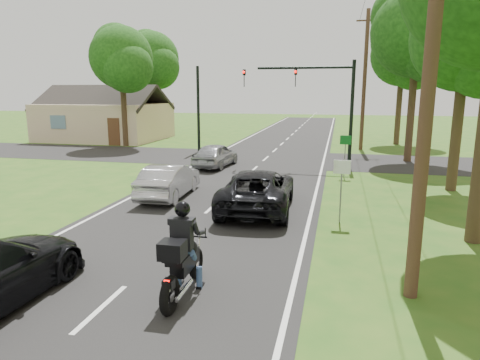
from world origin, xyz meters
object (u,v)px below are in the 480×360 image
motorcycle_rider (182,259)px  utility_pole_near (432,50)px  sign_green (345,146)px  utility_pole_far (365,80)px  sign_white (342,176)px  dark_suv (258,190)px  silver_sedan (169,181)px  silver_suv (216,155)px  traffic_signal (319,94)px

motorcycle_rider → utility_pole_near: bearing=12.0°
utility_pole_near → sign_green: bearing=95.7°
utility_pole_far → utility_pole_near: bearing=-90.0°
utility_pole_near → sign_white: 6.26m
dark_suv → utility_pole_near: 8.65m
silver_sedan → silver_suv: (-0.14, 7.35, 0.00)m
silver_suv → utility_pole_far: bearing=-126.2°
silver_suv → traffic_signal: bearing=-158.5°
sign_green → silver_suv: bearing=169.3°
utility_pole_near → silver_sedan: bearing=140.1°
dark_suv → silver_suv: bearing=-67.8°
sign_white → sign_green: bearing=88.6°
traffic_signal → silver_sedan: bearing=-121.5°
utility_pole_near → silver_suv: bearing=120.7°
silver_suv → sign_white: sign_white is taller
silver_sedan → sign_white: 7.22m
utility_pole_far → silver_suv: bearing=-131.4°
utility_pole_far → motorcycle_rider: bearing=-100.8°
utility_pole_far → sign_white: bearing=-94.5°
traffic_signal → sign_white: bearing=-83.0°
utility_pole_near → utility_pole_far: bearing=90.0°
dark_suv → sign_white: bearing=157.5°
silver_suv → utility_pole_near: utility_pole_near is taller
sign_white → utility_pole_far: bearing=85.5°
utility_pole_near → sign_green: (-1.30, 12.98, -3.49)m
silver_sedan → silver_suv: 7.35m
utility_pole_near → sign_white: bearing=106.8°
motorcycle_rider → dark_suv: size_ratio=0.46×
sign_white → motorcycle_rider: bearing=-118.4°
silver_suv → utility_pole_near: (8.52, -14.35, 4.38)m
utility_pole_near → sign_white: size_ratio=4.71×
motorcycle_rider → dark_suv: motorcycle_rider is taller
motorcycle_rider → dark_suv: (0.30, 7.08, -0.07)m
silver_sedan → utility_pole_far: utility_pole_far is taller
traffic_signal → utility_pole_far: 8.55m
silver_suv → motorcycle_rider: bearing=108.8°
dark_suv → sign_green: size_ratio=2.53×
silver_sedan → sign_green: sign_green is taller
utility_pole_far → sign_white: (-1.50, -19.02, -3.49)m
silver_sedan → silver_suv: silver_suv is taller
silver_sedan → sign_white: (6.88, -2.02, 0.90)m
traffic_signal → utility_pole_near: 16.28m
motorcycle_rider → utility_pole_near: utility_pole_near is taller
dark_suv → traffic_signal: traffic_signal is taller
dark_suv → utility_pole_near: (4.48, -6.00, 4.33)m
silver_suv → sign_white: bearing=132.0°
motorcycle_rider → sign_white: bearing=60.9°
silver_suv → sign_white: 11.74m
traffic_signal → motorcycle_rider: bearing=-96.4°
silver_sedan → traffic_signal: bearing=-124.0°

